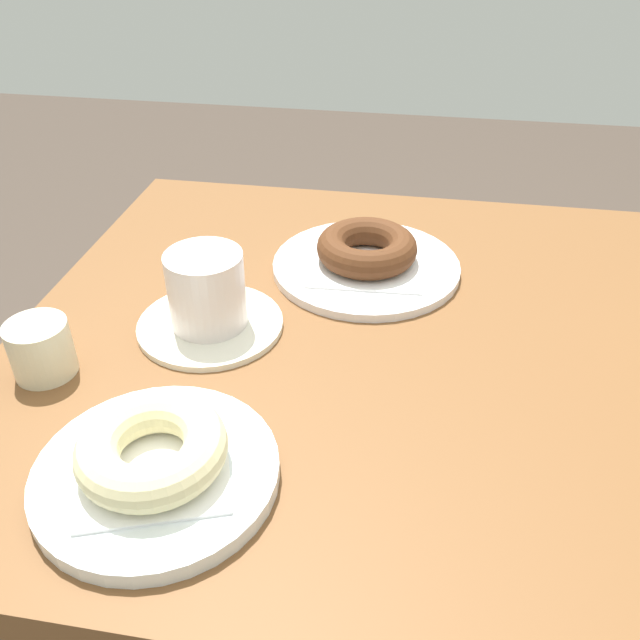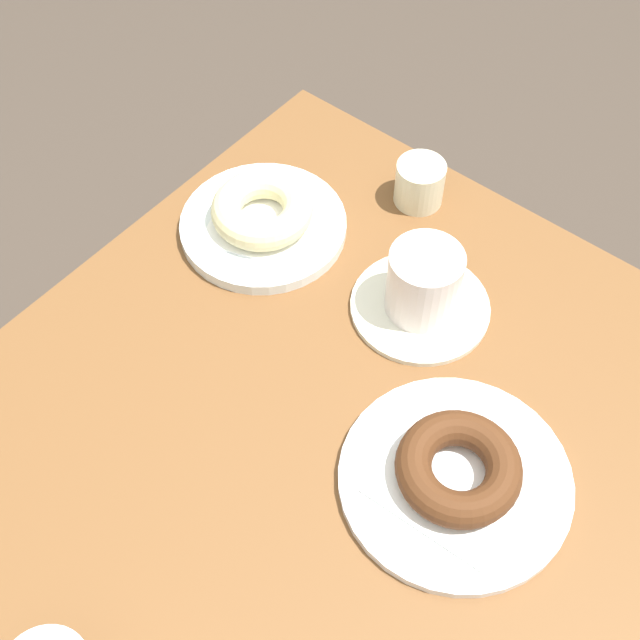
% 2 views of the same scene
% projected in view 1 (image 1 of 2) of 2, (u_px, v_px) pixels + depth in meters
% --- Properties ---
extents(table, '(0.92, 0.71, 0.71)m').
position_uv_depth(table, '(443.00, 401.00, 0.74)').
color(table, brown).
rests_on(table, ground_plane).
extents(plate_sugar_ring, '(0.20, 0.20, 0.02)m').
position_uv_depth(plate_sugar_ring, '(157.00, 473.00, 0.53)').
color(plate_sugar_ring, white).
rests_on(plate_sugar_ring, table).
extents(napkin_sugar_ring, '(0.15, 0.15, 0.00)m').
position_uv_depth(napkin_sugar_ring, '(155.00, 465.00, 0.53)').
color(napkin_sugar_ring, white).
rests_on(napkin_sugar_ring, plate_sugar_ring).
extents(donut_sugar_ring, '(0.12, 0.12, 0.04)m').
position_uv_depth(donut_sugar_ring, '(152.00, 448.00, 0.52)').
color(donut_sugar_ring, beige).
rests_on(donut_sugar_ring, napkin_sugar_ring).
extents(plate_chocolate_ring, '(0.23, 0.23, 0.01)m').
position_uv_depth(plate_chocolate_ring, '(366.00, 266.00, 0.81)').
color(plate_chocolate_ring, white).
rests_on(plate_chocolate_ring, table).
extents(napkin_chocolate_ring, '(0.14, 0.14, 0.00)m').
position_uv_depth(napkin_chocolate_ring, '(366.00, 261.00, 0.80)').
color(napkin_chocolate_ring, white).
rests_on(napkin_chocolate_ring, plate_chocolate_ring).
extents(donut_chocolate_ring, '(0.12, 0.12, 0.04)m').
position_uv_depth(donut_chocolate_ring, '(367.00, 248.00, 0.79)').
color(donut_chocolate_ring, '#4C2915').
rests_on(donut_chocolate_ring, napkin_chocolate_ring).
extents(coffee_cup, '(0.16, 0.16, 0.09)m').
position_uv_depth(coffee_cup, '(207.00, 297.00, 0.69)').
color(coffee_cup, silver).
rests_on(coffee_cup, table).
extents(sugar_jar, '(0.06, 0.06, 0.06)m').
position_uv_depth(sugar_jar, '(41.00, 349.00, 0.64)').
color(sugar_jar, beige).
rests_on(sugar_jar, table).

